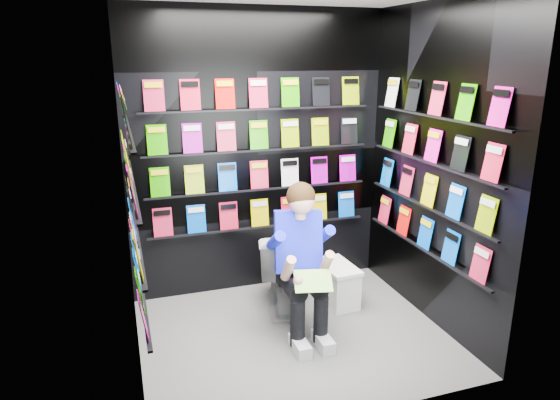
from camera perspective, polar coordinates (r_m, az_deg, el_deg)
name	(u,v)px	position (r m, az deg, el deg)	size (l,w,h in m)	color
floor	(294,335)	(4.19, 1.58, -15.21)	(2.40, 2.40, 0.00)	slate
wall_back	(258,155)	(4.61, -2.51, 5.17)	(2.40, 0.04, 2.60)	black
wall_front	(356,221)	(2.80, 8.72, -2.42)	(2.40, 0.04, 2.60)	black
wall_left	(126,193)	(3.47, -17.24, 0.72)	(0.04, 2.00, 2.60)	black
wall_right	(434,169)	(4.23, 17.23, 3.44)	(0.04, 2.00, 2.60)	black
comics_back	(259,155)	(4.58, -2.41, 5.17)	(2.10, 0.06, 1.37)	red
comics_left	(130,192)	(3.47, -16.75, 0.84)	(0.06, 1.70, 1.37)	red
comics_right	(431,168)	(4.21, 16.90, 3.49)	(0.06, 1.70, 1.37)	red
toilet	(282,269)	(4.45, 0.22, -7.85)	(0.42, 0.75, 0.73)	white
longbox	(337,285)	(4.63, 6.55, -9.66)	(0.25, 0.45, 0.34)	white
longbox_lid	(338,267)	(4.56, 6.62, -7.58)	(0.27, 0.47, 0.03)	white
reader	(297,242)	(3.97, 1.96, -4.85)	(0.50, 0.73, 1.35)	#020BE0
held_comic	(313,281)	(3.74, 3.80, -9.21)	(0.28, 0.01, 0.19)	green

